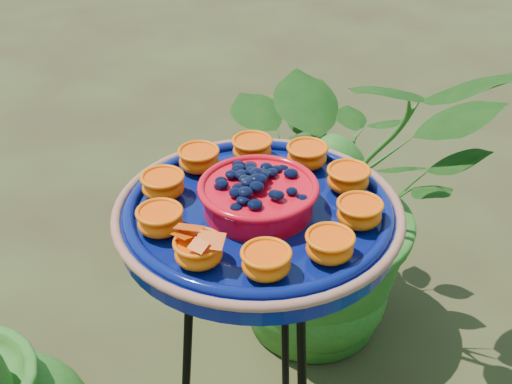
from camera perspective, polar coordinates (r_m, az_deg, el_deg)
tripod_stand at (r=1.41m, az=0.15°, el=-14.70°), size 0.41×0.41×0.89m
feeder_dish at (r=1.15m, az=0.18°, el=-1.51°), size 0.57×0.57×0.11m
shrub_back_left at (r=2.04m, az=6.00°, el=0.13°), size 1.09×1.13×0.95m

